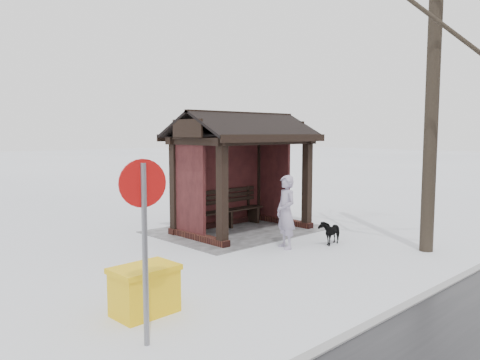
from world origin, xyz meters
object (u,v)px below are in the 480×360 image
(pedestrian, at_px, (286,212))
(grit_bin, at_px, (145,290))
(dog, at_px, (330,232))
(road_sign, at_px, (143,211))
(bus_shelter, at_px, (239,148))

(pedestrian, height_order, grit_bin, pedestrian)
(dog, bearing_deg, road_sign, -86.03)
(grit_bin, height_order, road_sign, road_sign)
(pedestrian, height_order, road_sign, road_sign)
(bus_shelter, relative_size, road_sign, 1.60)
(grit_bin, xyz_separation_m, road_sign, (0.51, 0.84, 1.28))
(dog, distance_m, grit_bin, 5.41)
(pedestrian, relative_size, road_sign, 0.72)
(grit_bin, relative_size, road_sign, 0.41)
(dog, xyz_separation_m, road_sign, (5.87, 1.54, 1.35))
(pedestrian, distance_m, dog, 1.25)
(pedestrian, bearing_deg, dog, 86.80)
(bus_shelter, relative_size, pedestrian, 2.21)
(bus_shelter, xyz_separation_m, grit_bin, (4.87, 3.24, -1.81))
(bus_shelter, height_order, dog, bus_shelter)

